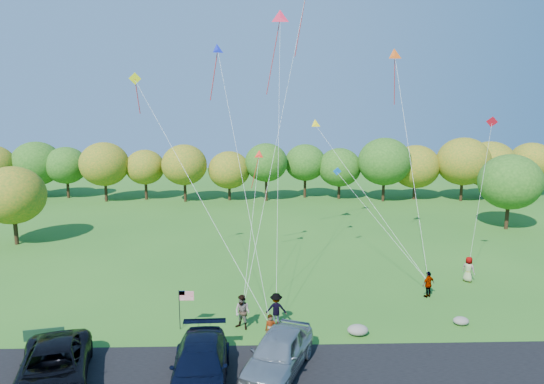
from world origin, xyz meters
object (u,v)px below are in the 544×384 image
at_px(flyer_a, 271,330).
at_px(minivan_silver, 278,353).
at_px(flyer_d, 428,284).
at_px(trash_barrel, 60,339).
at_px(minivan_navy, 200,366).
at_px(flyer_e, 468,269).
at_px(minivan_dark, 53,368).
at_px(flyer_c, 276,309).
at_px(flyer_b, 242,312).
at_px(park_bench, 45,337).

bearing_deg(flyer_a, minivan_silver, -89.26).
height_order(flyer_d, trash_barrel, flyer_d).
distance_m(minivan_navy, flyer_e, 21.11).
bearing_deg(minivan_dark, flyer_c, 15.47).
bearing_deg(minivan_silver, flyer_d, 62.41).
xyz_separation_m(minivan_silver, flyer_b, (-1.78, 4.49, -0.03)).
bearing_deg(flyer_a, flyer_b, 124.41).
bearing_deg(flyer_a, flyer_d, 24.67).
height_order(flyer_c, flyer_d, flyer_c).
xyz_separation_m(minivan_dark, minivan_navy, (6.36, -0.02, 0.01)).
xyz_separation_m(minivan_navy, flyer_e, (17.19, 12.25, -0.05)).
bearing_deg(minivan_silver, minivan_navy, -142.85).
height_order(minivan_dark, flyer_c, flyer_c).
height_order(minivan_dark, flyer_a, minivan_dark).
height_order(minivan_navy, flyer_c, flyer_c).
distance_m(minivan_dark, trash_barrel, 3.96).
bearing_deg(flyer_d, flyer_c, -8.54).
distance_m(flyer_d, trash_barrel, 21.82).
relative_size(minivan_dark, minivan_navy, 1.03).
height_order(minivan_silver, trash_barrel, minivan_silver).
bearing_deg(flyer_a, minivan_dark, -164.48).
xyz_separation_m(flyer_c, park_bench, (-11.83, -2.30, -0.35)).
bearing_deg(minivan_dark, flyer_d, 10.41).
distance_m(flyer_c, trash_barrel, 11.35).
relative_size(flyer_c, flyer_d, 1.07).
relative_size(minivan_silver, flyer_a, 3.41).
distance_m(minivan_navy, trash_barrel, 8.47).
xyz_separation_m(flyer_c, trash_barrel, (-11.12, -2.18, -0.53)).
relative_size(flyer_b, flyer_e, 1.08).
height_order(flyer_d, park_bench, flyer_d).
bearing_deg(flyer_e, flyer_b, 73.03).
bearing_deg(flyer_e, trash_barrel, 68.29).
xyz_separation_m(park_bench, trash_barrel, (0.70, 0.11, -0.17)).
height_order(minivan_navy, park_bench, minivan_navy).
distance_m(minivan_navy, park_bench, 9.05).
bearing_deg(flyer_c, flyer_d, -157.88).
bearing_deg(minivan_silver, flyer_e, 61.03).
xyz_separation_m(minivan_dark, flyer_b, (8.04, 5.43, 0.03)).
height_order(flyer_b, flyer_e, flyer_b).
relative_size(minivan_dark, park_bench, 3.28).
xyz_separation_m(flyer_b, trash_barrel, (-9.25, -1.70, -0.57)).
xyz_separation_m(minivan_dark, flyer_a, (9.54, 3.63, -0.13)).
height_order(flyer_c, park_bench, flyer_c).
bearing_deg(flyer_b, park_bench, -138.24).
height_order(flyer_c, trash_barrel, flyer_c).
relative_size(flyer_a, park_bench, 0.84).
bearing_deg(flyer_c, flyer_e, -153.27).
bearing_deg(minivan_silver, flyer_a, 117.68).
relative_size(flyer_c, trash_barrel, 2.32).
height_order(park_bench, trash_barrel, park_bench).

